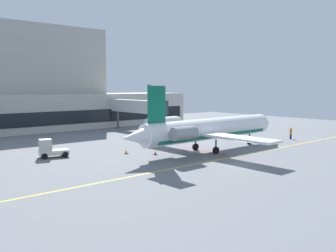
# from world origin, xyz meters

# --- Properties ---
(ground) EXTENTS (120.00, 120.00, 0.11)m
(ground) POSITION_xyz_m (0.00, 0.00, -0.05)
(ground) COLOR slate
(terminal_building) EXTENTS (59.75, 16.04, 20.87)m
(terminal_building) POSITION_xyz_m (-2.72, 48.70, 7.73)
(terminal_building) COLOR #B7B2A8
(terminal_building) RESTS_ON ground
(jet_bridge_east) EXTENTS (2.40, 16.15, 6.07)m
(jet_bridge_east) POSITION_xyz_m (8.56, 31.22, 4.69)
(jet_bridge_east) COLOR silver
(jet_bridge_east) RESTS_ON ground
(regional_jet) EXTENTS (27.78, 21.74, 8.74)m
(regional_jet) POSITION_xyz_m (2.85, 7.71, 2.96)
(regional_jet) COLOR white
(regional_jet) RESTS_ON ground
(baggage_tug) EXTENTS (3.42, 2.14, 2.20)m
(baggage_tug) POSITION_xyz_m (19.15, 20.32, 0.98)
(baggage_tug) COLOR #E5B20C
(baggage_tug) RESTS_ON ground
(pushback_tractor) EXTENTS (3.68, 2.54, 2.25)m
(pushback_tractor) POSITION_xyz_m (-14.56, 17.16, 1.01)
(pushback_tractor) COLOR silver
(pushback_tractor) RESTS_ON ground
(fuel_tank) EXTENTS (8.57, 2.98, 2.85)m
(fuel_tank) POSITION_xyz_m (11.69, 27.63, 1.58)
(fuel_tank) COLOR white
(fuel_tank) RESTS_ON ground
(marshaller) EXTENTS (0.44, 0.79, 1.92)m
(marshaller) POSITION_xyz_m (21.45, 6.87, 0.98)
(marshaller) COLOR #191E33
(marshaller) RESTS_ON ground
(safety_cone_alpha) EXTENTS (0.47, 0.47, 0.55)m
(safety_cone_alpha) POSITION_xyz_m (-6.30, 13.30, 0.25)
(safety_cone_alpha) COLOR orange
(safety_cone_alpha) RESTS_ON ground
(safety_cone_bravo) EXTENTS (0.47, 0.47, 0.55)m
(safety_cone_bravo) POSITION_xyz_m (-3.89, 10.39, 0.25)
(safety_cone_bravo) COLOR orange
(safety_cone_bravo) RESTS_ON ground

